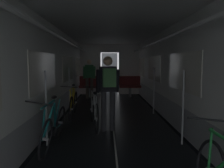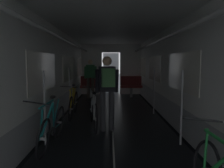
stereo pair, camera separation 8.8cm
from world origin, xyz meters
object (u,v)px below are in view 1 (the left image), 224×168
(bicycle_teal, at_px, (54,127))
(person_cyclist_aisle, at_px, (108,86))
(bicycle_yellow, at_px, (73,104))
(bench_seat_far_left, at_px, (90,85))
(person_standing_near_bench, at_px, (89,76))
(bicycle_silver_in_aisle, at_px, (94,112))
(bench_seat_far_right, at_px, (130,84))

(bicycle_teal, xyz_separation_m, person_cyclist_aisle, (1.00, 0.99, 0.64))
(bicycle_teal, bearing_deg, bicycle_yellow, 89.69)
(bench_seat_far_left, distance_m, person_standing_near_bench, 0.55)
(bench_seat_far_left, xyz_separation_m, bicycle_silver_in_aisle, (0.45, -4.82, -0.18))
(person_cyclist_aisle, bearing_deg, bench_seat_far_left, 98.73)
(person_cyclist_aisle, xyz_separation_m, person_standing_near_bench, (-0.78, 4.71, -0.04))
(bicycle_yellow, height_order, bicycle_silver_in_aisle, bicycle_yellow)
(bench_seat_far_right, xyz_separation_m, bicycle_teal, (-2.02, -6.08, -0.19))
(bench_seat_far_right, distance_m, bicycle_yellow, 4.26)
(person_standing_near_bench, bearing_deg, bicycle_silver_in_aisle, -84.27)
(bench_seat_far_left, distance_m, bicycle_silver_in_aisle, 4.85)
(bicycle_yellow, relative_size, person_cyclist_aisle, 1.00)
(person_cyclist_aisle, distance_m, person_standing_near_bench, 4.78)
(bench_seat_far_right, bearing_deg, bicycle_yellow, -118.11)
(bench_seat_far_right, relative_size, bicycle_silver_in_aisle, 0.59)
(bench_seat_far_left, height_order, bicycle_silver_in_aisle, bench_seat_far_left)
(bicycle_silver_in_aisle, bearing_deg, bicycle_teal, -117.83)
(bench_seat_far_left, relative_size, bicycle_silver_in_aisle, 0.59)
(bicycle_yellow, relative_size, person_standing_near_bench, 1.00)
(bench_seat_far_left, relative_size, bicycle_teal, 0.58)
(bicycle_teal, bearing_deg, person_standing_near_bench, 87.81)
(bicycle_teal, relative_size, person_cyclist_aisle, 1.00)
(bicycle_yellow, relative_size, bicycle_silver_in_aisle, 1.01)
(person_cyclist_aisle, bearing_deg, bicycle_silver_in_aisle, 141.34)
(bicycle_teal, height_order, person_cyclist_aisle, person_cyclist_aisle)
(bench_seat_far_left, relative_size, person_standing_near_bench, 0.58)
(bench_seat_far_right, distance_m, bicycle_teal, 6.41)
(bicycle_teal, height_order, bicycle_silver_in_aisle, bicycle_teal)
(bicycle_teal, distance_m, bicycle_yellow, 2.33)
(person_cyclist_aisle, relative_size, bicycle_silver_in_aisle, 1.00)
(person_cyclist_aisle, height_order, bicycle_silver_in_aisle, person_cyclist_aisle)
(bench_seat_far_right, xyz_separation_m, person_cyclist_aisle, (-1.02, -5.09, 0.45))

